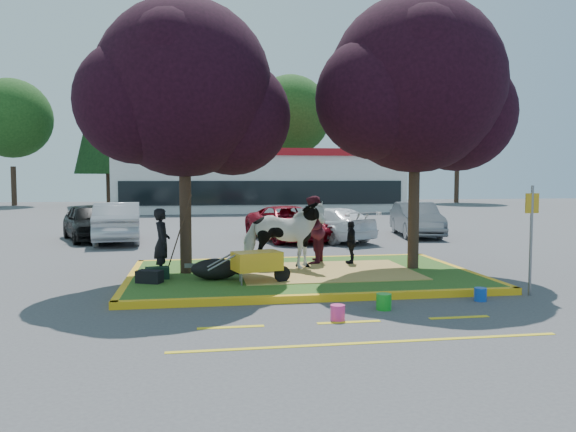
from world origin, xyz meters
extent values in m
plane|color=#424244|center=(0.00, 0.00, 0.00)|extent=(90.00, 90.00, 0.00)
cube|color=#2C581B|center=(0.00, 0.00, 0.07)|extent=(8.00, 5.00, 0.15)
cube|color=yellow|center=(0.00, -2.58, 0.07)|extent=(8.30, 0.16, 0.15)
cube|color=yellow|center=(0.00, 2.58, 0.07)|extent=(8.30, 0.16, 0.15)
cube|color=yellow|center=(-4.08, 0.00, 0.07)|extent=(0.16, 5.30, 0.15)
cube|color=yellow|center=(4.08, 0.00, 0.07)|extent=(0.16, 5.30, 0.15)
cube|color=tan|center=(0.60, 0.00, 0.15)|extent=(4.20, 3.00, 0.01)
cylinder|color=black|center=(-2.80, 0.40, 1.91)|extent=(0.28, 0.28, 3.53)
sphere|color=black|center=(-2.80, 0.40, 4.56)|extent=(4.20, 4.20, 4.20)
sphere|color=black|center=(-1.64, 0.60, 3.93)|extent=(2.86, 2.86, 2.86)
sphere|color=black|center=(-3.85, 0.10, 4.18)|extent=(2.86, 2.86, 2.86)
cylinder|color=black|center=(2.90, 0.20, 2.00)|extent=(0.28, 0.28, 3.70)
sphere|color=black|center=(2.90, 0.20, 4.77)|extent=(4.40, 4.40, 4.40)
sphere|color=black|center=(4.11, 0.40, 4.11)|extent=(2.99, 2.99, 2.99)
sphere|color=black|center=(1.80, -0.10, 4.37)|extent=(2.99, 2.99, 2.99)
cube|color=yellow|center=(-2.00, -4.20, 0.00)|extent=(1.10, 0.12, 0.01)
cube|color=yellow|center=(0.00, -4.20, 0.00)|extent=(1.10, 0.12, 0.01)
cube|color=yellow|center=(2.00, -4.20, 0.00)|extent=(1.10, 0.12, 0.01)
cube|color=yellow|center=(0.00, -5.40, 0.00)|extent=(6.00, 0.10, 0.01)
cube|color=silver|center=(2.00, 28.00, 2.00)|extent=(20.00, 8.00, 4.00)
cube|color=#A21118|center=(2.00, 28.00, 4.15)|extent=(20.40, 8.40, 0.50)
cube|color=black|center=(2.00, 23.95, 1.40)|extent=(19.00, 0.10, 1.60)
cylinder|color=black|center=(-18.00, 38.00, 1.68)|extent=(0.44, 0.44, 3.36)
sphere|color=#143811|center=(-18.00, 38.00, 7.44)|extent=(6.72, 6.72, 6.72)
cylinder|color=black|center=(-10.00, 37.00, 1.96)|extent=(0.44, 0.44, 3.92)
cone|color=black|center=(-10.00, 37.00, 8.68)|extent=(5.60, 5.60, 11.90)
cylinder|color=black|center=(-2.00, 38.50, 1.54)|extent=(0.44, 0.44, 3.08)
sphere|color=#143811|center=(-2.00, 38.50, 6.82)|extent=(6.16, 6.16, 6.16)
cylinder|color=black|center=(6.00, 37.50, 1.82)|extent=(0.44, 0.44, 3.64)
sphere|color=#143811|center=(6.00, 37.50, 8.06)|extent=(7.28, 7.28, 7.28)
cylinder|color=black|center=(14.00, 38.00, 1.75)|extent=(0.44, 0.44, 3.50)
cone|color=black|center=(14.00, 38.00, 7.75)|extent=(5.00, 5.00, 10.62)
cylinder|color=black|center=(22.00, 37.00, 1.61)|extent=(0.44, 0.44, 3.22)
sphere|color=#143811|center=(22.00, 37.00, 7.13)|extent=(6.44, 6.44, 6.44)
imported|color=white|center=(-0.40, 0.49, 1.01)|extent=(2.17, 1.26, 1.73)
ellipsoid|color=black|center=(-2.13, -0.61, 0.39)|extent=(1.19, 0.83, 0.47)
imported|color=black|center=(-3.34, 0.07, 0.94)|extent=(0.43, 0.61, 1.58)
imported|color=#4A1522|center=(0.52, 1.32, 1.06)|extent=(0.99, 1.09, 1.81)
imported|color=black|center=(1.52, 1.10, 0.72)|extent=(0.38, 0.71, 1.15)
cylinder|color=black|center=(-0.69, -1.20, 0.33)|extent=(0.37, 0.17, 0.36)
cylinder|color=slate|center=(-1.60, -1.43, 0.28)|extent=(0.04, 0.04, 0.26)
cylinder|color=slate|center=(-1.60, -0.98, 0.28)|extent=(0.04, 0.04, 0.26)
cube|color=#F1A61C|center=(-1.25, -1.20, 0.64)|extent=(1.14, 0.86, 0.41)
cylinder|color=slate|center=(-2.01, -1.43, 0.66)|extent=(0.65, 0.22, 0.34)
cylinder|color=slate|center=(-2.01, -0.98, 0.66)|extent=(0.65, 0.22, 0.34)
cube|color=black|center=(-3.57, -0.81, 0.29)|extent=(0.62, 0.49, 0.28)
cube|color=black|center=(-3.43, -0.35, 0.28)|extent=(0.56, 0.41, 0.27)
cylinder|color=slate|center=(4.30, -2.70, 1.15)|extent=(0.06, 0.06, 2.29)
cube|color=#C38F17|center=(4.30, -2.70, 1.92)|extent=(0.32, 0.07, 0.41)
cylinder|color=green|center=(0.88, -3.43, 0.15)|extent=(0.32, 0.32, 0.30)
cylinder|color=#EF358B|center=(-0.16, -4.05, 0.14)|extent=(0.26, 0.26, 0.27)
cylinder|color=blue|center=(3.02, -3.03, 0.13)|extent=(0.31, 0.31, 0.26)
imported|color=black|center=(-6.63, 9.40, 0.72)|extent=(3.00, 4.55, 1.44)
imported|color=#ABACB3|center=(-5.48, 8.62, 0.76)|extent=(2.03, 4.72, 1.51)
imported|color=maroon|center=(0.98, 8.21, 0.66)|extent=(3.23, 5.15, 1.33)
imported|color=white|center=(2.47, 7.78, 0.64)|extent=(3.46, 4.73, 1.27)
imported|color=slate|center=(6.49, 8.80, 0.70)|extent=(2.15, 4.45, 1.41)
camera|label=1|loc=(-2.53, -13.28, 2.47)|focal=35.00mm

